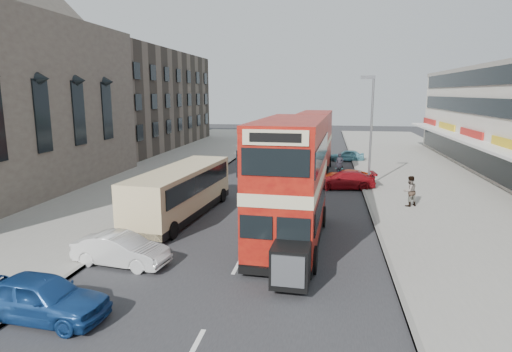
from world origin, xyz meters
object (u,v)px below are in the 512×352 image
Objects in this scene: coach at (181,190)px; pedestrian_near at (410,191)px; cyclist at (339,170)px; bus_main at (291,182)px; bus_second at (315,141)px; street_lamp at (370,123)px; car_right_a at (344,180)px; car_right_c at (347,155)px; car_left_near at (42,297)px; car_right_b at (346,177)px; car_left_front at (121,250)px.

pedestrian_near is (13.06, 3.89, -0.43)m from coach.
coach is 4.70× the size of cyclist.
bus_main is 1.09× the size of bus_second.
street_lamp is 1.82× the size of car_right_a.
pedestrian_near is at bearing 8.54° from car_right_c.
bus_main is 7.46m from coach.
car_left_near is 35.24m from car_right_c.
car_left_near is (-11.62, -21.19, -4.06)m from street_lamp.
street_lamp is at bearing 45.96° from coach.
car_left_near is (-7.52, -27.12, -1.96)m from bus_second.
bus_main is 19.03m from bus_second.
pedestrian_near is (3.45, -6.76, 0.55)m from car_right_b.
coach is at bearing 68.68° from bus_second.
street_lamp reaches higher than coach.
car_left_front is 20.27m from car_right_b.
car_right_b is at bearing -19.78° from car_left_near.
coach is 2.50× the size of car_left_front.
street_lamp is 0.79× the size of bus_main.
coach is at bearing 7.03° from car_left_front.
cyclist is (-0.25, 3.77, 0.06)m from car_right_a.
car_left_front is at bearing -37.79° from car_right_a.
street_lamp is 2.09× the size of car_right_b.
coach reaches higher than cyclist.
cyclist reaches higher than car_right_a.
street_lamp is 15.07m from coach.
street_lamp reaches higher than car_right_a.
car_right_c is 1.63× the size of cyclist.
bus_second is 4.19m from cyclist.
car_right_a is at bearing -3.89° from car_right_c.
cyclist is at bearing -96.97° from pedestrian_near.
car_left_front is at bearing 32.17° from bus_main.
car_right_a is at bearing -80.01° from cyclist.
car_left_near is 1.07× the size of car_left_front.
bus_main is 25.86m from car_right_c.
car_right_b is (0.24, 1.86, -0.11)m from car_right_a.
street_lamp is 24.51m from car_left_near.
car_right_a is 1.88m from car_right_b.
street_lamp is at bearing -49.47° from cyclist.
car_right_c is at bearing 90.09° from cyclist.
street_lamp reaches higher than car_right_c.
street_lamp reaches higher than bus_second.
car_left_near reaches higher than car_right_a.
coach is (-11.11, -9.65, -3.26)m from street_lamp.
pedestrian_near reaches higher than car_right_a.
street_lamp is 2.36× the size of car_right_c.
car_right_b is 11.42m from car_right_c.
bus_main reaches higher than car_right_c.
car_right_b is at bearing -3.20° from car_right_c.
car_left_front reaches higher than car_right_c.
car_right_a is at bearing 112.06° from bus_second.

